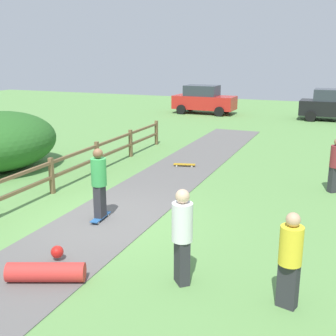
{
  "coord_description": "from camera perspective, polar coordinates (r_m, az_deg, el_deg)",
  "views": [
    {
      "loc": [
        5.34,
        -8.87,
        4.13
      ],
      "look_at": [
        0.91,
        1.89,
        1.0
      ],
      "focal_mm": 46.35,
      "sensor_mm": 36.0,
      "label": 1
    }
  ],
  "objects": [
    {
      "name": "ground_plane",
      "position": [
        11.14,
        -8.1,
        -6.85
      ],
      "size": [
        60.0,
        60.0,
        0.0
      ],
      "primitive_type": "plane",
      "color": "#60934C"
    },
    {
      "name": "asphalt_path",
      "position": [
        11.14,
        -8.11,
        -6.81
      ],
      "size": [
        2.4,
        28.0,
        0.02
      ],
      "primitive_type": "cube",
      "color": "#605E5B",
      "rests_on": "ground_plane"
    },
    {
      "name": "wooden_fence",
      "position": [
        12.4,
        -18.66,
        -1.98
      ],
      "size": [
        0.12,
        18.12,
        1.1
      ],
      "color": "brown",
      "rests_on": "ground_plane"
    },
    {
      "name": "skater_riding",
      "position": [
        10.84,
        -9.06,
        -1.65
      ],
      "size": [
        0.41,
        0.81,
        1.84
      ],
      "color": "#265999",
      "rests_on": "asphalt_path"
    },
    {
      "name": "skater_fallen",
      "position": [
        8.58,
        -15.63,
        -12.82
      ],
      "size": [
        1.46,
        1.34,
        0.36
      ],
      "color": "red",
      "rests_on": "asphalt_path"
    },
    {
      "name": "skateboard_loose",
      "position": [
        16.07,
        2.17,
        0.47
      ],
      "size": [
        0.82,
        0.4,
        0.08
      ],
      "color": "#BF8C19",
      "rests_on": "asphalt_path"
    },
    {
      "name": "bystander_maroon",
      "position": [
        13.89,
        21.23,
        0.64
      ],
      "size": [
        0.54,
        0.54,
        1.67
      ],
      "color": "#2D2D33",
      "rests_on": "ground_plane"
    },
    {
      "name": "bystander_white",
      "position": [
        7.83,
        1.88,
        -8.45
      ],
      "size": [
        0.54,
        0.54,
        1.81
      ],
      "color": "#2D2D33",
      "rests_on": "ground_plane"
    },
    {
      "name": "bystander_yellow",
      "position": [
        7.45,
        15.78,
        -11.1
      ],
      "size": [
        0.46,
        0.46,
        1.67
      ],
      "color": "#2D2D33",
      "rests_on": "ground_plane"
    },
    {
      "name": "parked_car_red",
      "position": [
        30.1,
        4.72,
        8.96
      ],
      "size": [
        4.24,
        2.08,
        1.92
      ],
      "color": "red",
      "rests_on": "ground_plane"
    },
    {
      "name": "parked_car_black",
      "position": [
        28.69,
        21.09,
        7.72
      ],
      "size": [
        4.2,
        2.0,
        1.92
      ],
      "color": "black",
      "rests_on": "ground_plane"
    }
  ]
}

